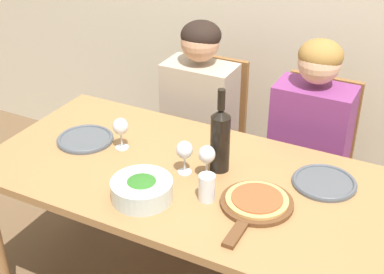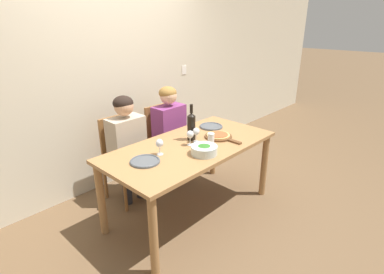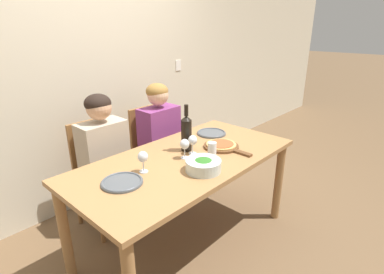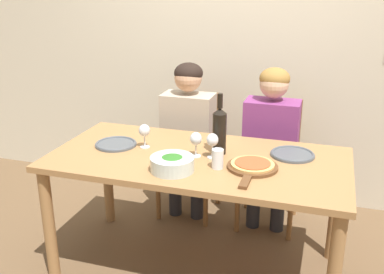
% 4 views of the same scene
% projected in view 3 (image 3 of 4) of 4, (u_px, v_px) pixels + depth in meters
% --- Properties ---
extents(ground_plane, '(40.00, 40.00, 0.00)m').
position_uv_depth(ground_plane, '(187.00, 242.00, 2.51)').
color(ground_plane, brown).
extents(back_wall, '(10.00, 0.06, 2.70)m').
position_uv_depth(back_wall, '(93.00, 65.00, 2.79)').
color(back_wall, beige).
rests_on(back_wall, ground).
extents(dining_table, '(1.76, 0.87, 0.77)m').
position_uv_depth(dining_table, '(186.00, 170.00, 2.27)').
color(dining_table, '#9E7042').
rests_on(dining_table, ground).
extents(chair_left, '(0.42, 0.42, 0.94)m').
position_uv_depth(chair_left, '(100.00, 172.00, 2.64)').
color(chair_left, brown).
rests_on(chair_left, ground).
extents(chair_right, '(0.42, 0.42, 0.94)m').
position_uv_depth(chair_right, '(154.00, 151.00, 3.06)').
color(chair_right, brown).
rests_on(chair_right, ground).
extents(person_woman, '(0.47, 0.51, 1.20)m').
position_uv_depth(person_woman, '(105.00, 152.00, 2.48)').
color(person_woman, '#28282D').
rests_on(person_woman, ground).
extents(person_man, '(0.47, 0.51, 1.20)m').
position_uv_depth(person_man, '(161.00, 133.00, 2.91)').
color(person_man, '#28282D').
rests_on(person_man, ground).
extents(wine_bottle, '(0.08, 0.08, 0.37)m').
position_uv_depth(wine_bottle, '(186.00, 132.00, 2.32)').
color(wine_bottle, black).
rests_on(wine_bottle, dining_table).
extents(broccoli_bowl, '(0.24, 0.24, 0.09)m').
position_uv_depth(broccoli_bowl, '(203.00, 165.00, 2.02)').
color(broccoli_bowl, silver).
rests_on(broccoli_bowl, dining_table).
extents(dinner_plate_left, '(0.26, 0.26, 0.02)m').
position_uv_depth(dinner_plate_left, '(122.00, 182.00, 1.87)').
color(dinner_plate_left, '#4C5156').
rests_on(dinner_plate_left, dining_table).
extents(dinner_plate_right, '(0.26, 0.26, 0.02)m').
position_uv_depth(dinner_plate_right, '(211.00, 133.00, 2.72)').
color(dinner_plate_right, '#4C5156').
rests_on(dinner_plate_right, dining_table).
extents(pizza_on_board, '(0.28, 0.42, 0.04)m').
position_uv_depth(pizza_on_board, '(222.00, 146.00, 2.41)').
color(pizza_on_board, brown).
rests_on(pizza_on_board, dining_table).
extents(wine_glass_left, '(0.07, 0.07, 0.15)m').
position_uv_depth(wine_glass_left, '(143.00, 158.00, 1.98)').
color(wine_glass_left, silver).
rests_on(wine_glass_left, dining_table).
extents(wine_glass_right, '(0.07, 0.07, 0.15)m').
position_uv_depth(wine_glass_right, '(193.00, 141.00, 2.26)').
color(wine_glass_right, silver).
rests_on(wine_glass_right, dining_table).
extents(wine_glass_centre, '(0.07, 0.07, 0.15)m').
position_uv_depth(wine_glass_centre, '(185.00, 145.00, 2.19)').
color(wine_glass_centre, silver).
rests_on(wine_glass_centre, dining_table).
extents(water_tumbler, '(0.07, 0.07, 0.11)m').
position_uv_depth(water_tumbler, '(212.00, 149.00, 2.24)').
color(water_tumbler, silver).
rests_on(water_tumbler, dining_table).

